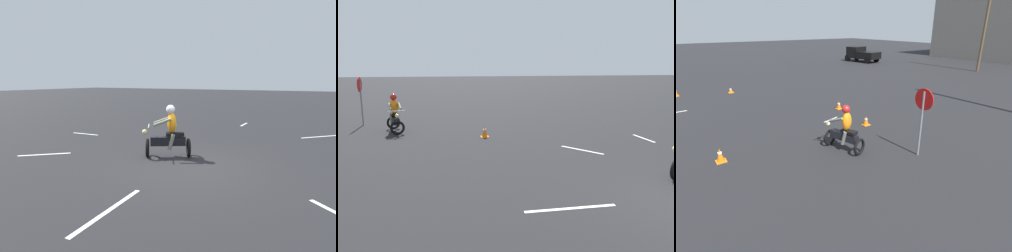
# 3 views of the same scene
# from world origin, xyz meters

# --- Properties ---
(motorcycle_rider_background) EXTENTS (1.55, 1.01, 1.66)m
(motorcycle_rider_background) POSITION_xyz_m (8.80, 8.04, 0.73)
(motorcycle_rider_background) COLOR black
(motorcycle_rider_background) RESTS_ON ground
(stop_sign) EXTENTS (0.70, 0.08, 2.30)m
(stop_sign) POSITION_xyz_m (10.54, 9.86, 1.63)
(stop_sign) COLOR slate
(stop_sign) RESTS_ON ground
(traffic_cone_near_left) EXTENTS (0.32, 0.32, 0.46)m
(traffic_cone_near_left) POSITION_xyz_m (7.19, 4.26, 0.22)
(traffic_cone_near_left) COLOR orange
(traffic_cone_near_left) RESTS_ON ground
(lane_stripe_e) EXTENTS (1.38, 0.22, 0.01)m
(lane_stripe_e) POSITION_xyz_m (6.04, -2.03, 0.00)
(lane_stripe_e) COLOR silver
(lane_stripe_e) RESTS_ON ground
(lane_stripe_ne) EXTENTS (1.30, 1.13, 0.01)m
(lane_stripe_ne) POSITION_xyz_m (4.74, 1.07, 0.00)
(lane_stripe_ne) COLOR silver
(lane_stripe_ne) RESTS_ON ground
(lane_stripe_n) EXTENTS (0.16, 2.01, 0.01)m
(lane_stripe_n) POSITION_xyz_m (0.38, 2.99, 0.00)
(lane_stripe_n) COLOR silver
(lane_stripe_n) RESTS_ON ground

